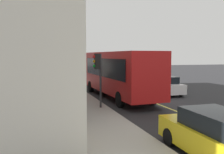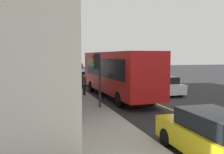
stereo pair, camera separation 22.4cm
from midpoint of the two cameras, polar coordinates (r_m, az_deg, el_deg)
name	(u,v)px [view 1 (the left image)]	position (r m, az deg, el deg)	size (l,w,h in m)	color
ground	(153,102)	(17.66, 8.97, -5.71)	(120.00, 120.00, 0.00)	#28282B
sidewalk	(81,106)	(16.07, -7.38, -6.47)	(80.00, 2.84, 0.15)	#B2ADA3
lane_centre_stripe	(153,102)	(17.66, 8.97, -5.69)	(36.00, 0.16, 0.01)	#D8D14C
bus	(117,72)	(19.23, 0.76, 1.18)	(11.21, 2.93, 3.50)	red
traffic_light	(98,68)	(14.73, -3.67, 2.17)	(0.30, 0.52, 3.20)	#2D2D33
car_white	(163,85)	(21.40, 11.22, -1.88)	(4.33, 1.92, 1.52)	white
car_maroon	(82,78)	(28.37, -6.97, -0.17)	(4.31, 1.88, 1.52)	maroon
car_yellow	(217,136)	(8.56, 22.14, -12.38)	(4.34, 1.95, 1.52)	yellow
pedestrian_mid_block	(84,83)	(19.74, -6.70, -1.31)	(0.34, 0.34, 1.61)	black
pedestrian_by_curb	(66,80)	(21.95, -10.73, -0.59)	(0.34, 0.34, 1.69)	black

